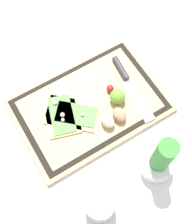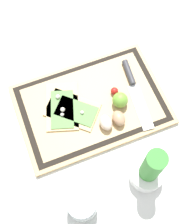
# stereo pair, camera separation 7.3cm
# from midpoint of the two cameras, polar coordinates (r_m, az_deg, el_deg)

# --- Properties ---
(ground_plane) EXTENTS (6.00, 6.00, 0.00)m
(ground_plane) POSITION_cam_midpoint_polar(r_m,az_deg,el_deg) (1.12, -3.02, 0.84)
(ground_plane) COLOR silver
(cutting_board) EXTENTS (0.52, 0.35, 0.02)m
(cutting_board) POSITION_cam_midpoint_polar(r_m,az_deg,el_deg) (1.11, -3.05, 1.06)
(cutting_board) COLOR tan
(cutting_board) RESTS_ON ground_plane
(pizza_slice_near) EXTENTS (0.16, 0.21, 0.02)m
(pizza_slice_near) POSITION_cam_midpoint_polar(r_m,az_deg,el_deg) (1.09, -8.28, -0.18)
(pizza_slice_near) COLOR #DBBC7F
(pizza_slice_near) RESTS_ON cutting_board
(pizza_slice_far) EXTENTS (0.21, 0.20, 0.02)m
(pizza_slice_far) POSITION_cam_midpoint_polar(r_m,az_deg,el_deg) (1.08, -6.12, -0.55)
(pizza_slice_far) COLOR #DBBC7F
(pizza_slice_far) RESTS_ON cutting_board
(knife) EXTENTS (0.06, 0.28, 0.02)m
(knife) POSITION_cam_midpoint_polar(r_m,az_deg,el_deg) (1.14, 3.68, 6.16)
(knife) COLOR silver
(knife) RESTS_ON cutting_board
(egg_brown) EXTENTS (0.04, 0.06, 0.04)m
(egg_brown) POSITION_cam_midpoint_polar(r_m,az_deg,el_deg) (1.06, 2.37, -0.63)
(egg_brown) COLOR tan
(egg_brown) RESTS_ON cutting_board
(egg_pink) EXTENTS (0.04, 0.06, 0.04)m
(egg_pink) POSITION_cam_midpoint_polar(r_m,az_deg,el_deg) (1.05, 0.19, -1.77)
(egg_pink) COLOR beige
(egg_pink) RESTS_ON cutting_board
(lime) EXTENTS (0.05, 0.05, 0.05)m
(lime) POSITION_cam_midpoint_polar(r_m,az_deg,el_deg) (1.08, 2.06, 2.70)
(lime) COLOR #70A838
(lime) RESTS_ON cutting_board
(cherry_tomato_red) EXTENTS (0.03, 0.03, 0.03)m
(cherry_tomato_red) POSITION_cam_midpoint_polar(r_m,az_deg,el_deg) (1.11, 0.73, 4.17)
(cherry_tomato_red) COLOR red
(cherry_tomato_red) RESTS_ON cutting_board
(herb_pot) EXTENTS (0.11, 0.11, 0.22)m
(herb_pot) POSITION_cam_midpoint_polar(r_m,az_deg,el_deg) (0.98, 9.43, -9.01)
(herb_pot) COLOR white
(herb_pot) RESTS_ON ground_plane
(sauce_jar) EXTENTS (0.09, 0.09, 0.09)m
(sauce_jar) POSITION_cam_midpoint_polar(r_m,az_deg,el_deg) (0.98, -1.50, -16.95)
(sauce_jar) COLOR silver
(sauce_jar) RESTS_ON ground_plane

